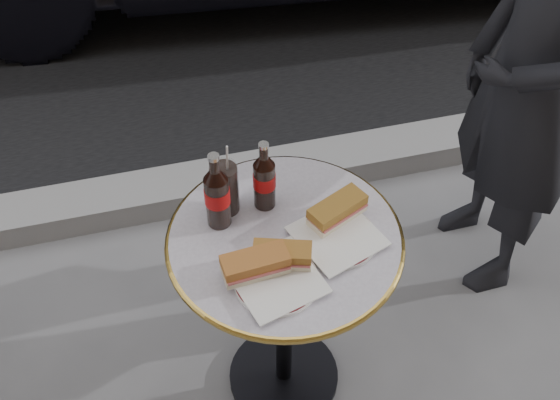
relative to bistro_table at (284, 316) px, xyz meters
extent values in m
plane|color=slate|center=(0.00, 0.00, -0.37)|extent=(80.00, 80.00, 0.00)
cube|color=gray|center=(0.00, 0.90, -0.32)|extent=(40.00, 0.20, 0.12)
cylinder|color=white|center=(-0.06, -0.14, 0.37)|extent=(0.23, 0.23, 0.01)
cylinder|color=silver|center=(0.13, -0.04, 0.37)|extent=(0.24, 0.24, 0.01)
cube|color=#A7612A|center=(-0.10, -0.10, 0.41)|extent=(0.17, 0.09, 0.06)
cube|color=#945F25|center=(-0.03, -0.09, 0.40)|extent=(0.16, 0.11, 0.05)
cube|color=olive|center=(0.15, 0.02, 0.40)|extent=(0.17, 0.13, 0.05)
cylinder|color=black|center=(-0.13, 0.14, 0.44)|extent=(0.09, 0.09, 0.15)
imported|color=black|center=(0.86, 0.33, 0.44)|extent=(0.38, 0.59, 1.61)
camera|label=1|loc=(-0.30, -1.13, 1.75)|focal=45.00mm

